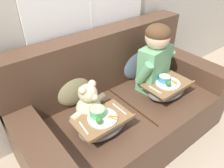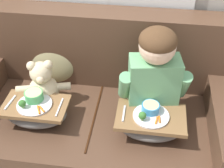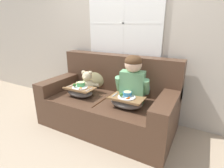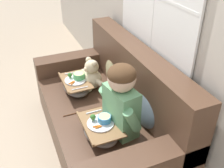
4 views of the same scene
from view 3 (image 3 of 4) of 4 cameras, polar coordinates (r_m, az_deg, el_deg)
ground_plane at (r=2.80m, az=-1.63°, el=-13.23°), size 14.00×14.00×0.00m
wall_back_with_window at (r=2.88m, az=4.00°, el=15.25°), size 8.00×0.08×2.60m
couch at (r=2.69m, az=-0.86°, el=-5.94°), size 1.96×0.98×1.04m
throw_pillow_behind_child at (r=2.62m, az=8.79°, el=0.14°), size 0.40×0.19×0.42m
throw_pillow_behind_teddy at (r=2.95m, az=-5.15°, el=2.41°), size 0.36×0.18×0.38m
child_figure at (r=2.34m, az=6.80°, el=2.25°), size 0.48×0.26×0.65m
teddy_bear at (r=2.76m, az=-8.10°, el=0.25°), size 0.38×0.27×0.35m
lap_tray_child at (r=2.28m, az=4.72°, el=-5.73°), size 0.44×0.29×0.20m
lap_tray_teddy at (r=2.65m, az=-10.40°, el=-2.31°), size 0.43×0.28×0.21m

